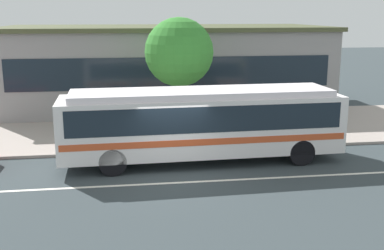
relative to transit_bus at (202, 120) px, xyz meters
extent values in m
plane|color=#333C3F|center=(-1.25, -1.50, -1.66)|extent=(120.00, 120.00, 0.00)
cube|color=#A2958D|center=(-1.25, 5.35, -1.60)|extent=(60.00, 8.00, 0.12)
cube|color=silver|center=(-1.25, -2.30, -1.65)|extent=(56.00, 0.16, 0.01)
cube|color=white|center=(-0.02, 0.00, -0.14)|extent=(10.85, 2.81, 2.18)
cube|color=silver|center=(-0.02, 0.00, 1.07)|extent=(9.98, 2.48, 0.24)
cube|color=#19232D|center=(-0.02, 0.00, 0.30)|extent=(10.20, 2.82, 0.96)
cube|color=#CA4D26|center=(-0.02, 0.00, -0.53)|extent=(10.63, 2.83, 0.24)
cube|color=#19232D|center=(5.32, 0.15, 0.30)|extent=(0.18, 2.21, 1.05)
cylinder|color=black|center=(3.62, 1.22, -1.16)|extent=(1.01, 0.31, 1.00)
cylinder|color=black|center=(3.68, -1.02, -1.16)|extent=(1.01, 0.31, 1.00)
cylinder|color=black|center=(-3.50, 1.02, -1.16)|extent=(1.01, 0.31, 1.00)
cylinder|color=black|center=(-3.44, -1.21, -1.16)|extent=(1.01, 0.31, 1.00)
cylinder|color=#3A3D3E|center=(-2.31, 3.53, -1.10)|extent=(0.14, 0.14, 0.87)
cylinder|color=#3A3D3E|center=(-2.32, 3.37, -1.10)|extent=(0.14, 0.14, 0.87)
cylinder|color=#4C534C|center=(-2.31, 3.45, -0.36)|extent=(0.35, 0.35, 0.61)
sphere|color=#E0A48D|center=(-2.31, 3.45, 0.06)|extent=(0.22, 0.22, 0.22)
cylinder|color=#222C47|center=(0.62, 2.32, -1.08)|extent=(0.14, 0.14, 0.91)
cylinder|color=#222C47|center=(0.46, 2.30, -1.08)|extent=(0.14, 0.14, 0.91)
cylinder|color=#484051|center=(0.54, 2.31, -0.34)|extent=(0.39, 0.39, 0.57)
sphere|color=tan|center=(0.54, 2.31, 0.05)|extent=(0.21, 0.21, 0.21)
cylinder|color=gray|center=(4.83, 1.70, -0.31)|extent=(0.08, 0.08, 2.44)
cube|color=yellow|center=(4.83, 1.70, 0.71)|extent=(0.08, 0.44, 0.56)
cylinder|color=brown|center=(-0.36, 4.42, -0.19)|extent=(0.26, 0.26, 2.68)
sphere|color=#35822F|center=(-0.36, 4.42, 2.27)|extent=(3.20, 3.20, 3.20)
cube|color=gray|center=(-0.33, 11.74, 0.69)|extent=(18.83, 8.43, 4.68)
cube|color=#19232D|center=(-0.33, 7.50, 0.92)|extent=(17.32, 0.04, 1.69)
cube|color=#484D30|center=(-0.33, 11.74, 3.15)|extent=(19.23, 8.83, 0.24)
camera|label=1|loc=(-2.98, -17.74, 4.04)|focal=44.72mm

